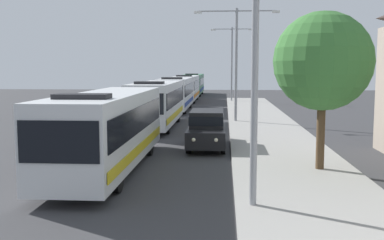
{
  "coord_description": "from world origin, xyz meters",
  "views": [
    {
      "loc": [
        3.27,
        -5.43,
        4.05
      ],
      "look_at": [
        1.86,
        14.84,
        1.76
      ],
      "focal_mm": 43.69,
      "sensor_mm": 36.0,
      "label": 1
    }
  ],
  "objects_px": {
    "bus_middle": "(176,93)",
    "white_suv": "(207,128)",
    "streetlamp_near": "(255,31)",
    "streetlamp_far": "(232,57)",
    "bus_rear": "(194,84)",
    "bus_lead": "(109,127)",
    "roadside_tree": "(323,61)",
    "bus_fourth_in_line": "(187,87)",
    "bus_second_in_line": "(157,102)",
    "streetlamp_mid": "(236,52)"
  },
  "relations": [
    {
      "from": "bus_second_in_line",
      "to": "bus_fourth_in_line",
      "type": "relative_size",
      "value": 0.95
    },
    {
      "from": "bus_rear",
      "to": "streetlamp_near",
      "type": "bearing_deg",
      "value": -84.47
    },
    {
      "from": "bus_lead",
      "to": "streetlamp_near",
      "type": "xyz_separation_m",
      "value": [
        5.4,
        -4.97,
        3.34
      ]
    },
    {
      "from": "bus_middle",
      "to": "streetlamp_far",
      "type": "distance_m",
      "value": 13.47
    },
    {
      "from": "streetlamp_near",
      "to": "bus_fourth_in_line",
      "type": "bearing_deg",
      "value": 97.16
    },
    {
      "from": "bus_second_in_line",
      "to": "bus_fourth_in_line",
      "type": "height_order",
      "value": "same"
    },
    {
      "from": "bus_second_in_line",
      "to": "white_suv",
      "type": "xyz_separation_m",
      "value": [
        3.7,
        -8.08,
        -0.66
      ]
    },
    {
      "from": "streetlamp_near",
      "to": "streetlamp_mid",
      "type": "relative_size",
      "value": 0.97
    },
    {
      "from": "streetlamp_near",
      "to": "roadside_tree",
      "type": "bearing_deg",
      "value": 60.04
    },
    {
      "from": "bus_lead",
      "to": "streetlamp_mid",
      "type": "bearing_deg",
      "value": 71.64
    },
    {
      "from": "bus_lead",
      "to": "roadside_tree",
      "type": "distance_m",
      "value": 8.66
    },
    {
      "from": "streetlamp_near",
      "to": "streetlamp_mid",
      "type": "height_order",
      "value": "streetlamp_mid"
    },
    {
      "from": "bus_lead",
      "to": "streetlamp_far",
      "type": "height_order",
      "value": "streetlamp_far"
    },
    {
      "from": "bus_lead",
      "to": "bus_rear",
      "type": "xyz_separation_m",
      "value": [
        0.0,
        50.81,
        0.0
      ]
    },
    {
      "from": "bus_middle",
      "to": "streetlamp_mid",
      "type": "bearing_deg",
      "value": -60.21
    },
    {
      "from": "bus_lead",
      "to": "bus_second_in_line",
      "type": "relative_size",
      "value": 1.04
    },
    {
      "from": "streetlamp_mid",
      "to": "bus_fourth_in_line",
      "type": "bearing_deg",
      "value": 103.95
    },
    {
      "from": "bus_rear",
      "to": "bus_fourth_in_line",
      "type": "bearing_deg",
      "value": -90.0
    },
    {
      "from": "streetlamp_near",
      "to": "bus_rear",
      "type": "bearing_deg",
      "value": 95.53
    },
    {
      "from": "white_suv",
      "to": "bus_lead",
      "type": "bearing_deg",
      "value": -124.99
    },
    {
      "from": "bus_middle",
      "to": "bus_rear",
      "type": "distance_m",
      "value": 25.12
    },
    {
      "from": "bus_second_in_line",
      "to": "white_suv",
      "type": "height_order",
      "value": "bus_second_in_line"
    },
    {
      "from": "streetlamp_far",
      "to": "roadside_tree",
      "type": "bearing_deg",
      "value": -85.62
    },
    {
      "from": "roadside_tree",
      "to": "streetlamp_near",
      "type": "bearing_deg",
      "value": -119.96
    },
    {
      "from": "bus_rear",
      "to": "roadside_tree",
      "type": "bearing_deg",
      "value": -80.76
    },
    {
      "from": "white_suv",
      "to": "streetlamp_mid",
      "type": "height_order",
      "value": "streetlamp_mid"
    },
    {
      "from": "bus_rear",
      "to": "roadside_tree",
      "type": "xyz_separation_m",
      "value": [
        8.27,
        -50.8,
        2.58
      ]
    },
    {
      "from": "bus_lead",
      "to": "streetlamp_near",
      "type": "bearing_deg",
      "value": -42.61
    },
    {
      "from": "bus_rear",
      "to": "white_suv",
      "type": "height_order",
      "value": "bus_rear"
    },
    {
      "from": "bus_fourth_in_line",
      "to": "white_suv",
      "type": "bearing_deg",
      "value": -83.55
    },
    {
      "from": "white_suv",
      "to": "streetlamp_near",
      "type": "distance_m",
      "value": 11.13
    },
    {
      "from": "bus_lead",
      "to": "white_suv",
      "type": "height_order",
      "value": "bus_lead"
    },
    {
      "from": "bus_second_in_line",
      "to": "white_suv",
      "type": "distance_m",
      "value": 8.91
    },
    {
      "from": "streetlamp_near",
      "to": "streetlamp_far",
      "type": "relative_size",
      "value": 0.92
    },
    {
      "from": "bus_second_in_line",
      "to": "streetlamp_near",
      "type": "bearing_deg",
      "value": -73.59
    },
    {
      "from": "bus_lead",
      "to": "bus_middle",
      "type": "bearing_deg",
      "value": 90.0
    },
    {
      "from": "bus_middle",
      "to": "streetlamp_mid",
      "type": "relative_size",
      "value": 1.33
    },
    {
      "from": "streetlamp_near",
      "to": "bus_lead",
      "type": "bearing_deg",
      "value": 137.39
    },
    {
      "from": "bus_rear",
      "to": "streetlamp_far",
      "type": "bearing_deg",
      "value": -67.93
    },
    {
      "from": "bus_lead",
      "to": "bus_second_in_line",
      "type": "xyz_separation_m",
      "value": [
        -0.0,
        13.36,
        -0.0
      ]
    },
    {
      "from": "bus_fourth_in_line",
      "to": "streetlamp_mid",
      "type": "relative_size",
      "value": 1.39
    },
    {
      "from": "bus_fourth_in_line",
      "to": "streetlamp_far",
      "type": "bearing_deg",
      "value": -5.34
    },
    {
      "from": "streetlamp_near",
      "to": "bus_middle",
      "type": "bearing_deg",
      "value": 99.99
    },
    {
      "from": "bus_middle",
      "to": "white_suv",
      "type": "bearing_deg",
      "value": -79.73
    },
    {
      "from": "bus_fourth_in_line",
      "to": "streetlamp_far",
      "type": "distance_m",
      "value": 6.52
    },
    {
      "from": "bus_middle",
      "to": "roadside_tree",
      "type": "height_order",
      "value": "roadside_tree"
    },
    {
      "from": "bus_second_in_line",
      "to": "bus_rear",
      "type": "bearing_deg",
      "value": 90.0
    },
    {
      "from": "bus_lead",
      "to": "bus_second_in_line",
      "type": "distance_m",
      "value": 13.36
    },
    {
      "from": "bus_rear",
      "to": "roadside_tree",
      "type": "distance_m",
      "value": 51.53
    },
    {
      "from": "bus_fourth_in_line",
      "to": "streetlamp_near",
      "type": "distance_m",
      "value": 43.43
    }
  ]
}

